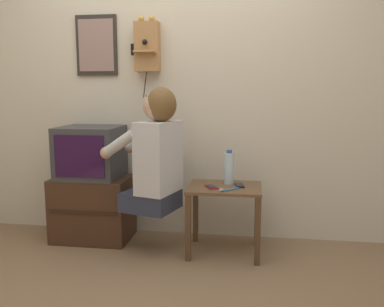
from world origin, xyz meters
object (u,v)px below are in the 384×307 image
Objects in this scene: cell_phone_held at (211,187)px; cell_phone_spare at (240,185)px; person at (156,152)px; television at (91,152)px; water_bottle at (229,168)px; toothbrush at (228,190)px; wall_phone_antique at (147,46)px; framed_picture at (97,45)px.

cell_phone_held and cell_phone_spare have the same top height.
person is 0.63m from television.
television is at bearing 165.42° from cell_phone_spare.
water_bottle is 0.26m from toothbrush.
television is at bearing 32.38° from toothbrush.
television reaches higher than water_bottle.
person is 0.90m from wall_phone_antique.
wall_phone_antique reaches higher than toothbrush.
cell_phone_held is (0.41, 0.03, -0.25)m from person.
wall_phone_antique is (0.44, 0.17, 0.84)m from television.
cell_phone_spare is (0.76, -0.29, -1.05)m from wall_phone_antique.
toothbrush is at bearing -78.45° from person.
person is at bearing -20.56° from television.
cell_phone_spare is 0.17m from toothbrush.
wall_phone_antique is 6.13× the size of cell_phone_spare.
wall_phone_antique is 1.24m from cell_phone_held.
person reaches higher than toothbrush.
television reaches higher than toothbrush.
wall_phone_antique is (-0.15, 0.39, 0.80)m from person.
television reaches higher than cell_phone_spare.
cell_phone_held is 0.15m from toothbrush.
water_bottle is (0.68, -0.21, -0.93)m from wall_phone_antique.
framed_picture is at bearing 155.51° from cell_phone_spare.
person is 0.48m from cell_phone_held.
water_bottle is (-0.08, 0.08, 0.12)m from cell_phone_spare.
wall_phone_antique is 6.04× the size of toothbrush.
cell_phone_held is at bearing -33.04° from wall_phone_antique.
wall_phone_antique reaches higher than television.
cell_phone_spare is (1.20, -0.33, -1.06)m from framed_picture.
framed_picture is at bearing 128.71° from cell_phone_held.
television is 3.62× the size of cell_phone_spare.
cell_phone_spare is 0.51× the size of water_bottle.
person reaches higher than water_bottle.
framed_picture is (-0.59, 0.44, 0.82)m from person.
television is 0.89m from framed_picture.
wall_phone_antique is 1.17m from water_bottle.
television is 1.04m from cell_phone_held.
toothbrush reaches higher than cell_phone_spare.
wall_phone_antique is at bearing -5.66° from framed_picture.
television is 0.98× the size of framed_picture.
water_bottle is at bearing -54.40° from person.
cell_phone_spare is (1.20, -0.12, -0.21)m from television.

